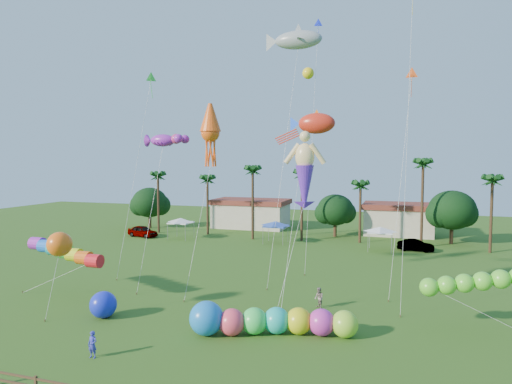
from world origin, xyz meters
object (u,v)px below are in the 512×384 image
(spectator_a, at_px, (93,345))
(blue_ball, at_px, (103,305))
(car_a, at_px, (143,231))
(caterpillar_inflatable, at_px, (267,321))
(spectator_b, at_px, (319,298))
(car_b, at_px, (416,245))

(spectator_a, xyz_separation_m, blue_ball, (-3.64, 5.89, 0.19))
(car_a, xyz_separation_m, blue_ball, (16.46, -31.47, 0.13))
(caterpillar_inflatable, bearing_deg, blue_ball, 166.16)
(car_a, distance_m, caterpillar_inflatable, 42.17)
(spectator_a, distance_m, caterpillar_inflatable, 10.74)
(spectator_b, xyz_separation_m, blue_ball, (-14.50, -6.98, 0.16))
(car_b, height_order, spectator_a, spectator_a)
(car_b, relative_size, blue_ball, 2.29)
(car_a, relative_size, spectator_b, 3.05)
(caterpillar_inflatable, height_order, blue_ball, caterpillar_inflatable)
(spectator_a, height_order, caterpillar_inflatable, caterpillar_inflatable)
(car_b, xyz_separation_m, spectator_a, (-18.42, -38.72, 0.05))
(car_b, bearing_deg, caterpillar_inflatable, 167.70)
(blue_ball, bearing_deg, car_b, 56.10)
(spectator_a, distance_m, spectator_b, 16.84)
(car_b, xyz_separation_m, caterpillar_inflatable, (-9.83, -32.27, 0.21))
(spectator_b, distance_m, caterpillar_inflatable, 6.82)
(spectator_a, bearing_deg, caterpillar_inflatable, 37.82)
(spectator_b, relative_size, blue_ball, 0.83)
(car_a, relative_size, caterpillar_inflatable, 0.45)
(blue_ball, bearing_deg, caterpillar_inflatable, 2.62)
(caterpillar_inflatable, bearing_deg, car_a, 116.41)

